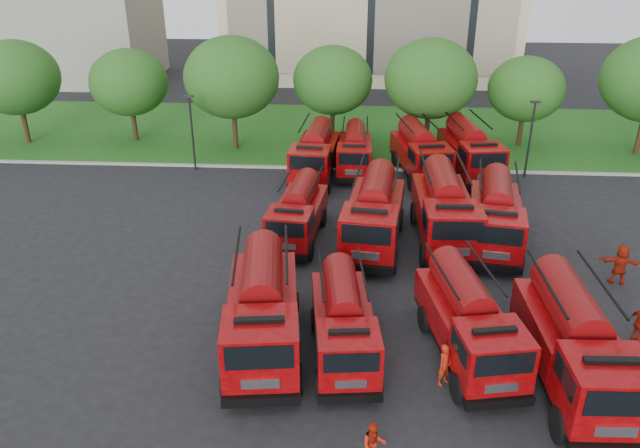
{
  "coord_description": "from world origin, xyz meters",
  "views": [
    {
      "loc": [
        0.81,
        -21.96,
        15.09
      ],
      "look_at": [
        -0.83,
        5.53,
        1.8
      ],
      "focal_mm": 35.0,
      "sensor_mm": 36.0,
      "label": 1
    }
  ],
  "objects_px": {
    "fire_truck_9": "(355,151)",
    "fire_truck_10": "(420,152)",
    "firefighter_0": "(443,383)",
    "fire_truck_8": "(315,153)",
    "fire_truck_5": "(374,213)",
    "fire_truck_3": "(576,344)",
    "firefighter_5": "(616,283)",
    "fire_truck_4": "(298,212)",
    "fire_truck_1": "(344,322)",
    "firefighter_4": "(336,283)",
    "fire_truck_0": "(263,310)",
    "fire_truck_11": "(470,150)",
    "fire_truck_2": "(468,320)",
    "firefighter_2": "(636,343)",
    "fire_truck_6": "(445,209)",
    "fire_truck_7": "(495,215)"
  },
  "relations": [
    {
      "from": "fire_truck_4",
      "to": "firefighter_4",
      "type": "xyz_separation_m",
      "value": [
        2.19,
        -4.52,
        -1.47
      ]
    },
    {
      "from": "fire_truck_7",
      "to": "fire_truck_5",
      "type": "bearing_deg",
      "value": -167.73
    },
    {
      "from": "fire_truck_11",
      "to": "fire_truck_9",
      "type": "bearing_deg",
      "value": 169.87
    },
    {
      "from": "firefighter_0",
      "to": "fire_truck_8",
      "type": "bearing_deg",
      "value": 62.96
    },
    {
      "from": "fire_truck_3",
      "to": "fire_truck_9",
      "type": "distance_m",
      "value": 22.64
    },
    {
      "from": "fire_truck_9",
      "to": "fire_truck_5",
      "type": "bearing_deg",
      "value": -83.58
    },
    {
      "from": "fire_truck_4",
      "to": "fire_truck_5",
      "type": "xyz_separation_m",
      "value": [
        3.94,
        -0.5,
        0.3
      ]
    },
    {
      "from": "fire_truck_0",
      "to": "fire_truck_6",
      "type": "xyz_separation_m",
      "value": [
        8.08,
        9.76,
        0.04
      ]
    },
    {
      "from": "fire_truck_0",
      "to": "fire_truck_9",
      "type": "height_order",
      "value": "fire_truck_0"
    },
    {
      "from": "fire_truck_9",
      "to": "firefighter_5",
      "type": "xyz_separation_m",
      "value": [
        12.35,
        -13.86,
        -1.45
      ]
    },
    {
      "from": "fire_truck_2",
      "to": "firefighter_2",
      "type": "height_order",
      "value": "fire_truck_2"
    },
    {
      "from": "fire_truck_0",
      "to": "fire_truck_2",
      "type": "height_order",
      "value": "fire_truck_0"
    },
    {
      "from": "firefighter_0",
      "to": "firefighter_4",
      "type": "height_order",
      "value": "firefighter_0"
    },
    {
      "from": "fire_truck_1",
      "to": "fire_truck_8",
      "type": "height_order",
      "value": "fire_truck_8"
    },
    {
      "from": "fire_truck_1",
      "to": "fire_truck_5",
      "type": "relative_size",
      "value": 0.83
    },
    {
      "from": "fire_truck_4",
      "to": "fire_truck_11",
      "type": "bearing_deg",
      "value": 49.98
    },
    {
      "from": "fire_truck_5",
      "to": "fire_truck_8",
      "type": "distance_m",
      "value": 10.08
    },
    {
      "from": "fire_truck_2",
      "to": "firefighter_2",
      "type": "relative_size",
      "value": 3.97
    },
    {
      "from": "fire_truck_1",
      "to": "fire_truck_6",
      "type": "bearing_deg",
      "value": 57.44
    },
    {
      "from": "fire_truck_5",
      "to": "fire_truck_6",
      "type": "bearing_deg",
      "value": 17.09
    },
    {
      "from": "fire_truck_11",
      "to": "firefighter_2",
      "type": "height_order",
      "value": "fire_truck_11"
    },
    {
      "from": "fire_truck_2",
      "to": "firefighter_2",
      "type": "xyz_separation_m",
      "value": [
        6.95,
        1.12,
        -1.58
      ]
    },
    {
      "from": "fire_truck_9",
      "to": "firefighter_0",
      "type": "relative_size",
      "value": 3.81
    },
    {
      "from": "fire_truck_6",
      "to": "fire_truck_9",
      "type": "xyz_separation_m",
      "value": [
        -4.74,
        9.94,
        -0.35
      ]
    },
    {
      "from": "fire_truck_3",
      "to": "fire_truck_11",
      "type": "xyz_separation_m",
      "value": [
        -0.45,
        20.99,
        -0.07
      ]
    },
    {
      "from": "fire_truck_9",
      "to": "fire_truck_10",
      "type": "height_order",
      "value": "fire_truck_10"
    },
    {
      "from": "fire_truck_8",
      "to": "firefighter_4",
      "type": "relative_size",
      "value": 4.86
    },
    {
      "from": "fire_truck_6",
      "to": "fire_truck_0",
      "type": "bearing_deg",
      "value": -130.81
    },
    {
      "from": "firefighter_4",
      "to": "firefighter_5",
      "type": "xyz_separation_m",
      "value": [
        13.02,
        0.76,
        0.0
      ]
    },
    {
      "from": "fire_truck_11",
      "to": "fire_truck_0",
      "type": "bearing_deg",
      "value": -127.84
    },
    {
      "from": "fire_truck_9",
      "to": "firefighter_5",
      "type": "distance_m",
      "value": 18.62
    },
    {
      "from": "firefighter_0",
      "to": "firefighter_5",
      "type": "height_order",
      "value": "firefighter_5"
    },
    {
      "from": "fire_truck_6",
      "to": "fire_truck_10",
      "type": "height_order",
      "value": "fire_truck_6"
    },
    {
      "from": "fire_truck_11",
      "to": "fire_truck_6",
      "type": "bearing_deg",
      "value": -114.71
    },
    {
      "from": "fire_truck_8",
      "to": "firefighter_5",
      "type": "height_order",
      "value": "fire_truck_8"
    },
    {
      "from": "fire_truck_8",
      "to": "firefighter_2",
      "type": "xyz_separation_m",
      "value": [
        13.99,
        -17.36,
        -1.64
      ]
    },
    {
      "from": "fire_truck_0",
      "to": "fire_truck_2",
      "type": "relative_size",
      "value": 1.1
    },
    {
      "from": "fire_truck_2",
      "to": "fire_truck_8",
      "type": "bearing_deg",
      "value": 100.23
    },
    {
      "from": "fire_truck_8",
      "to": "fire_truck_10",
      "type": "distance_m",
      "value": 6.87
    },
    {
      "from": "firefighter_4",
      "to": "fire_truck_6",
      "type": "bearing_deg",
      "value": -74.5
    },
    {
      "from": "fire_truck_10",
      "to": "firefighter_4",
      "type": "bearing_deg",
      "value": -120.07
    },
    {
      "from": "fire_truck_0",
      "to": "fire_truck_10",
      "type": "bearing_deg",
      "value": 61.61
    },
    {
      "from": "fire_truck_7",
      "to": "firefighter_0",
      "type": "height_order",
      "value": "fire_truck_7"
    },
    {
      "from": "firefighter_2",
      "to": "firefighter_5",
      "type": "relative_size",
      "value": 0.92
    },
    {
      "from": "fire_truck_3",
      "to": "firefighter_5",
      "type": "xyz_separation_m",
      "value": [
        4.36,
        7.32,
        -1.76
      ]
    },
    {
      "from": "fire_truck_8",
      "to": "firefighter_4",
      "type": "distance_m",
      "value": 13.65
    },
    {
      "from": "fire_truck_4",
      "to": "fire_truck_5",
      "type": "bearing_deg",
      "value": -0.87
    },
    {
      "from": "fire_truck_3",
      "to": "firefighter_5",
      "type": "relative_size",
      "value": 3.93
    },
    {
      "from": "firefighter_2",
      "to": "firefighter_5",
      "type": "height_order",
      "value": "firefighter_5"
    },
    {
      "from": "fire_truck_0",
      "to": "firefighter_4",
      "type": "height_order",
      "value": "fire_truck_0"
    }
  ]
}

